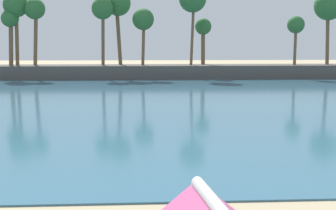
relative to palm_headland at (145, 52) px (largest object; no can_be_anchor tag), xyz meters
name	(u,v)px	position (x,y,z in m)	size (l,w,h in m)	color
sea	(129,81)	(-2.08, -4.93, -3.46)	(220.00, 89.81, 0.06)	#386B84
palm_headland	(145,52)	(0.00, 0.00, 0.00)	(85.74, 6.00, 12.28)	#514C47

